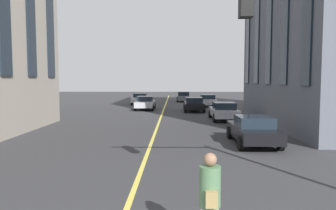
% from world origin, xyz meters
% --- Properties ---
extents(lane_centre_line, '(80.00, 0.16, 0.01)m').
position_xyz_m(lane_centre_line, '(20.00, 0.00, 0.00)').
color(lane_centre_line, '#D8C64C').
rests_on(lane_centre_line, ground_plane).
extents(car_grey_parked_a, '(3.90, 1.89, 1.40)m').
position_xyz_m(car_grey_parked_a, '(43.07, -2.37, 0.70)').
color(car_grey_parked_a, slate).
rests_on(car_grey_parked_a, ground_plane).
extents(car_white_far, '(4.40, 1.95, 1.37)m').
position_xyz_m(car_white_far, '(34.96, -4.90, 0.70)').
color(car_white_far, silver).
rests_on(car_white_far, ground_plane).
extents(car_silver_parked_b, '(4.40, 1.95, 1.37)m').
position_xyz_m(car_silver_parked_b, '(22.37, -4.90, 0.70)').
color(car_silver_parked_b, '#B7BABF').
rests_on(car_silver_parked_b, ground_plane).
extents(car_white_near, '(4.40, 1.95, 1.37)m').
position_xyz_m(car_white_near, '(38.33, 3.23, 0.70)').
color(car_white_near, silver).
rests_on(car_white_near, ground_plane).
extents(car_black_trailing, '(4.40, 1.95, 1.37)m').
position_xyz_m(car_black_trailing, '(13.04, -4.90, 0.70)').
color(car_black_trailing, black).
rests_on(car_black_trailing, ground_plane).
extents(car_silver_mid, '(4.40, 1.95, 1.37)m').
position_xyz_m(car_silver_mid, '(30.97, 1.91, 0.70)').
color(car_silver_mid, '#B7BABF').
rests_on(car_silver_mid, ground_plane).
extents(car_black_oncoming, '(4.40, 1.95, 1.37)m').
position_xyz_m(car_black_oncoming, '(29.21, -3.03, 0.70)').
color(car_black_oncoming, black).
rests_on(car_black_oncoming, ground_plane).
extents(pedestrian_near, '(0.50, 0.38, 1.81)m').
position_xyz_m(pedestrian_near, '(3.21, -1.77, 0.91)').
color(pedestrian_near, beige).
rests_on(pedestrian_near, ground_plane).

